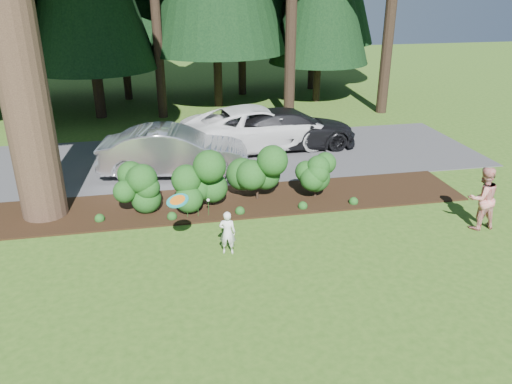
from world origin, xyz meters
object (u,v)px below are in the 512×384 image
(car_silver_wagon, at_px, (174,151))
(car_white_suv, at_px, (259,127))
(frisbee, at_px, (178,200))
(car_dark_suv, at_px, (290,129))
(adult, at_px, (482,198))
(child, at_px, (227,233))

(car_silver_wagon, relative_size, car_white_suv, 0.83)
(car_silver_wagon, height_order, frisbee, frisbee)
(frisbee, bearing_deg, car_dark_suv, 59.11)
(adult, bearing_deg, car_silver_wagon, -38.00)
(car_white_suv, bearing_deg, frisbee, 146.82)
(car_dark_suv, bearing_deg, car_white_suv, 81.73)
(car_dark_suv, bearing_deg, adult, -158.49)
(car_dark_suv, height_order, adult, adult)
(car_white_suv, xyz_separation_m, child, (-2.44, -8.06, -0.31))
(child, height_order, frisbee, frisbee)
(car_silver_wagon, xyz_separation_m, car_white_suv, (3.45, 2.33, 0.02))
(car_dark_suv, xyz_separation_m, child, (-3.67, -7.90, -0.23))
(car_white_suv, distance_m, child, 8.42)
(car_white_suv, relative_size, adult, 3.45)
(car_dark_suv, relative_size, adult, 3.01)
(car_silver_wagon, bearing_deg, child, -161.70)
(car_dark_suv, distance_m, child, 8.71)
(adult, bearing_deg, frisbee, -0.88)
(car_white_suv, xyz_separation_m, frisbee, (-3.59, -8.23, 0.73))
(adult, bearing_deg, car_dark_suv, -69.93)
(car_dark_suv, distance_m, frisbee, 9.44)
(car_white_suv, relative_size, frisbee, 11.33)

